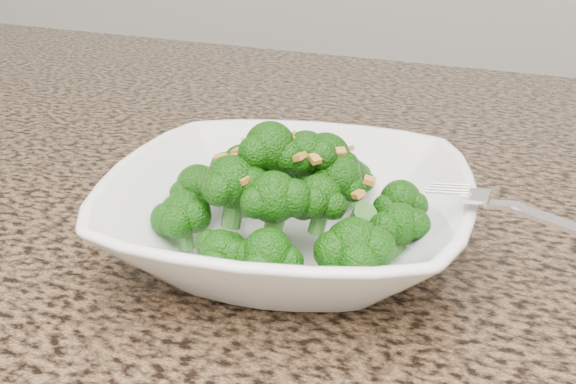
% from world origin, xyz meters
% --- Properties ---
extents(granite_counter, '(1.64, 1.04, 0.03)m').
position_xyz_m(granite_counter, '(0.00, 0.30, 0.89)').
color(granite_counter, brown).
rests_on(granite_counter, cabinet).
extents(bowl, '(0.30, 0.30, 0.06)m').
position_xyz_m(bowl, '(0.10, 0.21, 0.93)').
color(bowl, white).
rests_on(bowl, granite_counter).
extents(broccoli_pile, '(0.22, 0.22, 0.06)m').
position_xyz_m(broccoli_pile, '(0.10, 0.21, 0.99)').
color(broccoli_pile, '#145009').
rests_on(broccoli_pile, bowl).
extents(garlic_topping, '(0.13, 0.13, 0.01)m').
position_xyz_m(garlic_topping, '(0.10, 0.21, 1.03)').
color(garlic_topping, gold).
rests_on(garlic_topping, broccoli_pile).
extents(fork, '(0.17, 0.03, 0.01)m').
position_xyz_m(fork, '(0.24, 0.20, 0.97)').
color(fork, silver).
rests_on(fork, bowl).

